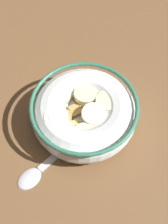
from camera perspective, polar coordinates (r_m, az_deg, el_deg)
The scene contains 3 objects.
ground_plane at distance 47.20cm, azimuth 0.00°, elevation -2.47°, with size 125.80×125.80×2.00cm, color brown.
cereal_bowl at distance 43.87cm, azimuth -0.02°, elevation -0.14°, with size 15.45×15.45×5.16cm.
spoon at distance 43.46cm, azimuth -7.35°, elevation -9.75°, with size 13.19×11.82×0.80cm.
Camera 1 is at (22.14, 2.06, 40.64)cm, focal length 48.50 mm.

